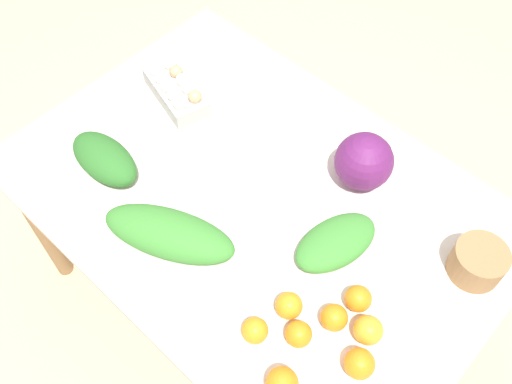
{
  "coord_description": "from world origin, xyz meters",
  "views": [
    {
      "loc": [
        0.64,
        -0.69,
        2.12
      ],
      "look_at": [
        0.0,
        0.0,
        0.75
      ],
      "focal_mm": 40.0,
      "sensor_mm": 36.0,
      "label": 1
    }
  ],
  "objects": [
    {
      "name": "ground_plane",
      "position": [
        0.0,
        0.0,
        0.0
      ],
      "size": [
        8.0,
        8.0,
        0.0
      ],
      "primitive_type": "plane",
      "color": "#C6B289"
    },
    {
      "name": "dining_table",
      "position": [
        0.0,
        0.0,
        0.65
      ],
      "size": [
        1.44,
        1.0,
        0.73
      ],
      "color": "silver",
      "rests_on": "ground_plane"
    },
    {
      "name": "cabbage_purple",
      "position": [
        0.19,
        0.26,
        0.82
      ],
      "size": [
        0.17,
        0.17,
        0.17
      ],
      "primitive_type": "sphere",
      "color": "#601E5B",
      "rests_on": "dining_table"
    },
    {
      "name": "egg_carton",
      "position": [
        -0.46,
        0.11,
        0.77
      ],
      "size": [
        0.28,
        0.19,
        0.09
      ],
      "rotation": [
        0.0,
        0.0,
        2.87
      ],
      "color": "#A8A8A3",
      "rests_on": "dining_table"
    },
    {
      "name": "paper_bag",
      "position": [
        0.59,
        0.22,
        0.78
      ],
      "size": [
        0.14,
        0.14,
        0.09
      ],
      "primitive_type": "cylinder",
      "color": "#997047",
      "rests_on": "dining_table"
    },
    {
      "name": "greens_bunch_beet_tops",
      "position": [
        -0.07,
        -0.28,
        0.78
      ],
      "size": [
        0.4,
        0.29,
        0.1
      ],
      "primitive_type": "ellipsoid",
      "rotation": [
        0.0,
        0.0,
        3.56
      ],
      "color": "#3D8433",
      "rests_on": "dining_table"
    },
    {
      "name": "greens_bunch_kale",
      "position": [
        0.28,
        0.02,
        0.76
      ],
      "size": [
        0.19,
        0.28,
        0.07
      ],
      "primitive_type": "ellipsoid",
      "rotation": [
        0.0,
        0.0,
        1.36
      ],
      "color": "#3D8433",
      "rests_on": "dining_table"
    },
    {
      "name": "greens_bunch_chard",
      "position": [
        -0.4,
        -0.23,
        0.78
      ],
      "size": [
        0.25,
        0.13,
        0.1
      ],
      "primitive_type": "ellipsoid",
      "rotation": [
        0.0,
        0.0,
        3.14
      ],
      "color": "#2D6B28",
      "rests_on": "dining_table"
    },
    {
      "name": "orange_0",
      "position": [
        0.42,
        -0.07,
        0.77
      ],
      "size": [
        0.07,
        0.07,
        0.07
      ],
      "primitive_type": "sphere",
      "color": "orange",
      "rests_on": "dining_table"
    },
    {
      "name": "orange_1",
      "position": [
        0.37,
        -0.25,
        0.76
      ],
      "size": [
        0.07,
        0.07,
        0.07
      ],
      "primitive_type": "sphere",
      "color": "orange",
      "rests_on": "dining_table"
    },
    {
      "name": "orange_2",
      "position": [
        0.42,
        -0.36,
        0.77
      ],
      "size": [
        0.08,
        0.08,
        0.08
      ],
      "primitive_type": "sphere",
      "color": "orange",
      "rests_on": "dining_table"
    },
    {
      "name": "orange_3",
      "position": [
        0.41,
        -0.15,
        0.77
      ],
      "size": [
        0.07,
        0.07,
        0.07
      ],
      "primitive_type": "sphere",
      "color": "orange",
      "rests_on": "dining_table"
    },
    {
      "name": "orange_4",
      "position": [
        0.31,
        -0.21,
        0.77
      ],
      "size": [
        0.07,
        0.07,
        0.07
      ],
      "primitive_type": "sphere",
      "color": "orange",
      "rests_on": "dining_table"
    },
    {
      "name": "orange_5",
      "position": [
        0.53,
        -0.2,
        0.77
      ],
      "size": [
        0.08,
        0.08,
        0.08
      ],
      "primitive_type": "sphere",
      "color": "orange",
      "rests_on": "dining_table"
    },
    {
      "name": "orange_6",
      "position": [
        0.29,
        -0.31,
        0.76
      ],
      "size": [
        0.07,
        0.07,
        0.07
      ],
      "primitive_type": "sphere",
      "color": "orange",
      "rests_on": "dining_table"
    },
    {
      "name": "orange_7",
      "position": [
        0.49,
        -0.12,
        0.77
      ],
      "size": [
        0.07,
        0.07,
        0.07
      ],
      "primitive_type": "sphere",
      "color": "orange",
      "rests_on": "dining_table"
    }
  ]
}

